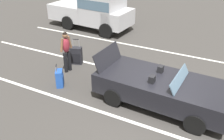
{
  "coord_description": "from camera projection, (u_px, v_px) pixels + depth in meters",
  "views": [
    {
      "loc": [
        1.57,
        -6.42,
        4.7
      ],
      "look_at": [
        -1.8,
        0.1,
        0.75
      ],
      "focal_mm": 38.87,
      "sensor_mm": 36.0,
      "label": 1
    }
  ],
  "objects": [
    {
      "name": "ground_plane",
      "position": [
        160.0,
        103.0,
        7.89
      ],
      "size": [
        80.0,
        80.0,
        0.0
      ],
      "primitive_type": "plane",
      "color": "#383533"
    },
    {
      "name": "lot_line_near",
      "position": [
        146.0,
        127.0,
        6.9
      ],
      "size": [
        18.0,
        0.12,
        0.01
      ],
      "primitive_type": "cube",
      "color": "silver",
      "rests_on": "ground_plane"
    },
    {
      "name": "lot_line_mid",
      "position": [
        171.0,
        83.0,
        9.02
      ],
      "size": [
        18.0,
        0.12,
        0.01
      ],
      "primitive_type": "cube",
      "color": "silver",
      "rests_on": "ground_plane"
    },
    {
      "name": "lot_line_far",
      "position": [
        187.0,
        56.0,
        11.13
      ],
      "size": [
        18.0,
        0.12,
        0.01
      ],
      "primitive_type": "cube",
      "color": "silver",
      "rests_on": "ground_plane"
    },
    {
      "name": "convertible_car",
      "position": [
        167.0,
        90.0,
        7.52
      ],
      "size": [
        4.23,
        1.97,
        1.52
      ],
      "rotation": [
        0.0,
        0.0,
        -0.04
      ],
      "color": "black",
      "rests_on": "ground_plane"
    },
    {
      "name": "suitcase_large_black",
      "position": [
        76.0,
        56.0,
        10.27
      ],
      "size": [
        0.55,
        0.43,
        1.09
      ],
      "rotation": [
        0.0,
        0.0,
        5.05
      ],
      "color": "black",
      "rests_on": "ground_plane"
    },
    {
      "name": "suitcase_medium_bright",
      "position": [
        60.0,
        78.0,
        8.7
      ],
      "size": [
        0.42,
        0.47,
        0.84
      ],
      "rotation": [
        0.0,
        0.0,
        0.6
      ],
      "color": "#1E479E",
      "rests_on": "ground_plane"
    },
    {
      "name": "traveler_person",
      "position": [
        66.0,
        50.0,
        9.41
      ],
      "size": [
        0.27,
        0.61,
        1.65
      ],
      "rotation": [
        0.0,
        0.0,
        -0.18
      ],
      "color": "black",
      "rests_on": "ground_plane"
    },
    {
      "name": "parked_pickup_truck_near",
      "position": [
        96.0,
        10.0,
        13.96
      ],
      "size": [
        5.13,
        2.33,
        2.1
      ],
      "rotation": [
        0.0,
        0.0,
        -0.07
      ],
      "color": "#B2B2B7",
      "rests_on": "ground_plane"
    }
  ]
}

